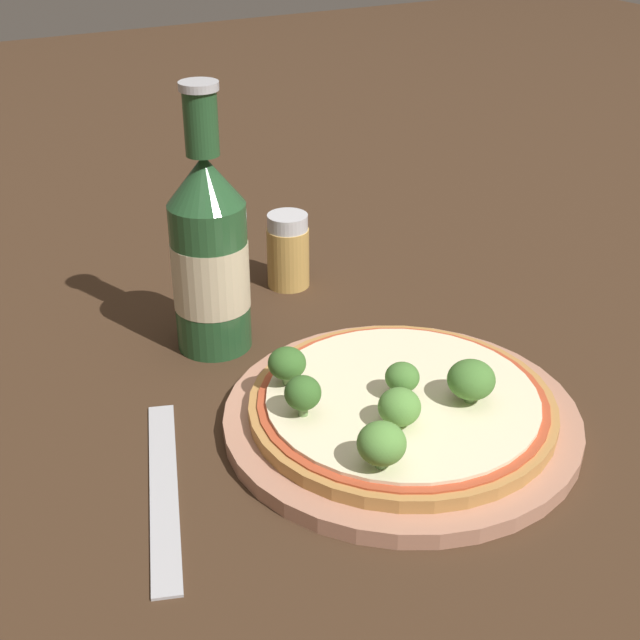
% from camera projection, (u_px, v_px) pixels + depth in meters
% --- Properties ---
extents(ground_plane, '(3.00, 3.00, 0.00)m').
position_uv_depth(ground_plane, '(381.00, 420.00, 0.64)').
color(ground_plane, '#3D2819').
extents(plate, '(0.25, 0.25, 0.01)m').
position_uv_depth(plate, '(401.00, 419.00, 0.64)').
color(plate, tan).
rests_on(plate, ground_plane).
extents(pizza, '(0.22, 0.22, 0.01)m').
position_uv_depth(pizza, '(402.00, 404.00, 0.63)').
color(pizza, '#B77F42').
rests_on(pizza, plate).
extents(broccoli_floret_0, '(0.02, 0.02, 0.03)m').
position_uv_depth(broccoli_floret_0, '(402.00, 378.00, 0.62)').
color(broccoli_floret_0, '#6B8E51').
rests_on(broccoli_floret_0, pizza).
extents(broccoli_floret_1, '(0.03, 0.03, 0.03)m').
position_uv_depth(broccoli_floret_1, '(301.00, 392.00, 0.60)').
color(broccoli_floret_1, '#6B8E51').
rests_on(broccoli_floret_1, pizza).
extents(broccoli_floret_2, '(0.03, 0.03, 0.03)m').
position_uv_depth(broccoli_floret_2, '(287.00, 364.00, 0.63)').
color(broccoli_floret_2, '#6B8E51').
rests_on(broccoli_floret_2, pizza).
extents(broccoli_floret_3, '(0.03, 0.03, 0.03)m').
position_uv_depth(broccoli_floret_3, '(471.00, 380.00, 0.61)').
color(broccoli_floret_3, '#6B8E51').
rests_on(broccoli_floret_3, pizza).
extents(broccoli_floret_4, '(0.03, 0.03, 0.03)m').
position_uv_depth(broccoli_floret_4, '(399.00, 407.00, 0.59)').
color(broccoli_floret_4, '#6B8E51').
rests_on(broccoli_floret_4, pizza).
extents(broccoli_floret_5, '(0.03, 0.03, 0.03)m').
position_uv_depth(broccoli_floret_5, '(382.00, 444.00, 0.55)').
color(broccoli_floret_5, '#6B8E51').
rests_on(broccoli_floret_5, pizza).
extents(beer_bottle, '(0.06, 0.06, 0.22)m').
position_uv_depth(beer_bottle, '(210.00, 254.00, 0.70)').
color(beer_bottle, '#234C28').
rests_on(beer_bottle, ground_plane).
extents(pepper_shaker, '(0.04, 0.04, 0.07)m').
position_uv_depth(pepper_shaker, '(288.00, 251.00, 0.82)').
color(pepper_shaker, tan).
rests_on(pepper_shaker, ground_plane).
extents(fork, '(0.08, 0.19, 0.00)m').
position_uv_depth(fork, '(164.00, 488.00, 0.57)').
color(fork, '#B2B2B7').
rests_on(fork, ground_plane).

